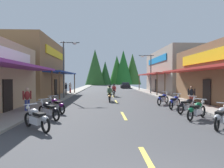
# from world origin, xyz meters

# --- Properties ---
(ground) EXTENTS (10.11, 83.45, 0.10)m
(ground) POSITION_xyz_m (0.00, 26.72, -0.05)
(ground) COLOR #424244
(sidewalk_left) EXTENTS (2.05, 83.45, 0.12)m
(sidewalk_left) POSITION_xyz_m (-6.08, 26.72, 0.06)
(sidewalk_left) COLOR gray
(sidewalk_left) RESTS_ON ground
(sidewalk_right) EXTENTS (2.05, 83.45, 0.12)m
(sidewalk_right) POSITION_xyz_m (6.08, 26.72, 0.06)
(sidewalk_right) COLOR #9E9991
(sidewalk_right) RESTS_ON ground
(centerline_dashes) EXTENTS (0.16, 55.80, 0.01)m
(centerline_dashes) POSITION_xyz_m (0.00, 28.87, 0.01)
(centerline_dashes) COLOR #E0C64C
(centerline_dashes) RESTS_ON ground
(storefront_left_far) EXTENTS (9.44, 10.84, 6.73)m
(storefront_left_far) POSITION_xyz_m (-10.90, 20.64, 3.37)
(storefront_left_far) COLOR olive
(storefront_left_far) RESTS_ON ground
(storefront_right_far) EXTENTS (8.98, 13.46, 6.51)m
(storefront_right_far) POSITION_xyz_m (10.67, 26.28, 3.26)
(storefront_right_far) COLOR gray
(storefront_right_far) RESTS_ON ground
(streetlamp_left) EXTENTS (2.11, 0.30, 6.14)m
(streetlamp_left) POSITION_xyz_m (-5.13, 17.68, 4.01)
(streetlamp_left) COLOR #474C51
(streetlamp_left) RESTS_ON ground
(streetlamp_right) EXTENTS (2.11, 0.30, 5.52)m
(streetlamp_right) POSITION_xyz_m (5.11, 23.31, 3.66)
(streetlamp_right) COLOR #474C51
(streetlamp_right) RESTS_ON ground
(motorcycle_parked_right_0) EXTENTS (1.57, 1.59, 1.04)m
(motorcycle_parked_right_0) POSITION_xyz_m (3.95, 5.37, 0.49)
(motorcycle_parked_right_0) COLOR black
(motorcycle_parked_right_0) RESTS_ON ground
(motorcycle_parked_right_1) EXTENTS (1.71, 1.44, 1.04)m
(motorcycle_parked_right_1) POSITION_xyz_m (3.75, 7.10, 0.49)
(motorcycle_parked_right_1) COLOR black
(motorcycle_parked_right_1) RESTS_ON ground
(motorcycle_parked_right_2) EXTENTS (1.83, 1.27, 1.04)m
(motorcycle_parked_right_2) POSITION_xyz_m (4.08, 8.90, 0.49)
(motorcycle_parked_right_2) COLOR black
(motorcycle_parked_right_2) RESTS_ON ground
(motorcycle_parked_right_3) EXTENTS (1.46, 1.70, 1.04)m
(motorcycle_parked_right_3) POSITION_xyz_m (4.00, 10.75, 0.49)
(motorcycle_parked_right_3) COLOR black
(motorcycle_parked_right_3) RESTS_ON ground
(motorcycle_parked_right_4) EXTENTS (1.50, 1.67, 1.04)m
(motorcycle_parked_right_4) POSITION_xyz_m (3.78, 12.74, 0.49)
(motorcycle_parked_right_4) COLOR black
(motorcycle_parked_right_4) RESTS_ON ground
(motorcycle_parked_left_0) EXTENTS (1.61, 1.56, 1.04)m
(motorcycle_parked_left_0) POSITION_xyz_m (-3.92, 5.35, 0.49)
(motorcycle_parked_left_0) COLOR black
(motorcycle_parked_left_0) RESTS_ON ground
(motorcycle_parked_left_1) EXTENTS (1.58, 1.58, 1.04)m
(motorcycle_parked_left_1) POSITION_xyz_m (-4.04, 7.44, 0.49)
(motorcycle_parked_left_1) COLOR black
(motorcycle_parked_left_1) RESTS_ON ground
(motorcycle_parked_left_2) EXTENTS (1.50, 1.67, 1.04)m
(motorcycle_parked_left_2) POSITION_xyz_m (-4.12, 9.31, 0.49)
(motorcycle_parked_left_2) COLOR black
(motorcycle_parked_left_2) RESTS_ON ground
(rider_cruising_lead) EXTENTS (0.60, 2.14, 1.57)m
(rider_cruising_lead) POSITION_xyz_m (-0.59, 14.91, 0.66)
(rider_cruising_lead) COLOR black
(rider_cruising_lead) RESTS_ON ground
(rider_cruising_trailing) EXTENTS (0.60, 2.14, 1.57)m
(rider_cruising_trailing) POSITION_xyz_m (0.08, 19.85, 0.66)
(rider_cruising_trailing) COLOR black
(rider_cruising_trailing) RESTS_ON ground
(pedestrian_by_shop) EXTENTS (0.34, 0.56, 1.68)m
(pedestrian_by_shop) POSITION_xyz_m (-5.87, 20.91, 0.98)
(pedestrian_by_shop) COLOR #726659
(pedestrian_by_shop) RESTS_ON ground
(pedestrian_browsing) EXTENTS (0.49, 0.41, 1.56)m
(pedestrian_browsing) POSITION_xyz_m (5.86, 12.03, 0.90)
(pedestrian_browsing) COLOR maroon
(pedestrian_browsing) RESTS_ON ground
(pedestrian_waiting) EXTENTS (0.43, 0.45, 1.58)m
(pedestrian_waiting) POSITION_xyz_m (-5.99, 9.50, 0.91)
(pedestrian_waiting) COLOR #333F8C
(pedestrian_waiting) RESTS_ON ground
(pedestrian_strolling) EXTENTS (0.38, 0.53, 1.63)m
(pedestrian_strolling) POSITION_xyz_m (-6.06, 24.81, 0.94)
(pedestrian_strolling) COLOR maroon
(pedestrian_strolling) RESTS_ON ground
(parked_car_curbside) EXTENTS (2.14, 4.34, 1.40)m
(parked_car_curbside) POSITION_xyz_m (3.85, 40.43, 0.69)
(parked_car_curbside) COLOR black
(parked_car_curbside) RESTS_ON ground
(treeline_backdrop) EXTENTS (22.09, 14.26, 13.67)m
(treeline_backdrop) POSITION_xyz_m (3.76, 70.10, 6.28)
(treeline_backdrop) COLOR #2A6A23
(treeline_backdrop) RESTS_ON ground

